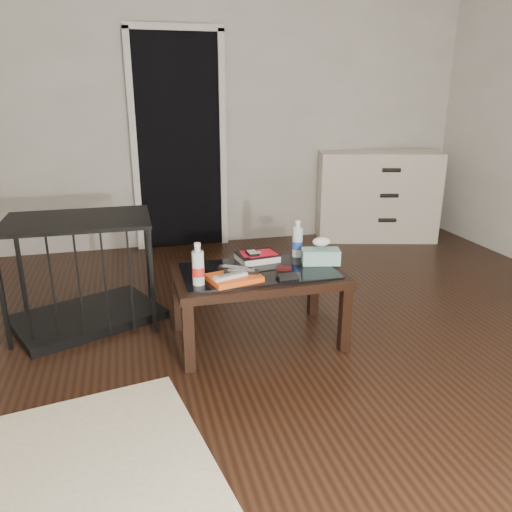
{
  "coord_description": "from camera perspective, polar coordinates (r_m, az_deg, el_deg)",
  "views": [
    {
      "loc": [
        -0.91,
        -2.4,
        1.47
      ],
      "look_at": [
        -0.2,
        0.31,
        0.55
      ],
      "focal_mm": 35.0,
      "sensor_mm": 36.0,
      "label": 1
    }
  ],
  "objects": [
    {
      "name": "wallet",
      "position": [
        2.85,
        3.62,
        -2.35
      ],
      "size": [
        0.12,
        0.08,
        0.02
      ],
      "primitive_type": "cube",
      "rotation": [
        0.0,
        0.0,
        0.05
      ],
      "color": "black",
      "rests_on": "coffee_table"
    },
    {
      "name": "dvd_mailers",
      "position": [
        3.13,
        0.04,
        0.36
      ],
      "size": [
        0.19,
        0.14,
        0.01
      ],
      "primitive_type": "cube",
      "rotation": [
        0.0,
        0.0,
        -0.0
      ],
      "color": "red",
      "rests_on": "textbook"
    },
    {
      "name": "dresser",
      "position": [
        5.36,
        13.58,
        6.73
      ],
      "size": [
        1.29,
        0.8,
        0.9
      ],
      "rotation": [
        0.0,
        0.0,
        -0.26
      ],
      "color": "beige",
      "rests_on": "ground"
    },
    {
      "name": "pet_crate",
      "position": [
        3.49,
        -18.98,
        -3.62
      ],
      "size": [
        1.07,
        0.92,
        0.71
      ],
      "rotation": [
        0.0,
        0.0,
        0.42
      ],
      "color": "black",
      "rests_on": "ground"
    },
    {
      "name": "remote_silver",
      "position": [
        2.77,
        -2.98,
        -2.28
      ],
      "size": [
        0.21,
        0.11,
        0.02
      ],
      "primitive_type": "cube",
      "rotation": [
        0.0,
        0.0,
        0.32
      ],
      "color": "silver",
      "rests_on": "magazines"
    },
    {
      "name": "ground",
      "position": [
        2.96,
        5.47,
        -11.71
      ],
      "size": [
        5.0,
        5.0,
        0.0
      ],
      "primitive_type": "plane",
      "color": "black",
      "rests_on": "ground"
    },
    {
      "name": "flip_phone",
      "position": [
        2.98,
        3.24,
        -1.39
      ],
      "size": [
        0.1,
        0.07,
        0.02
      ],
      "primitive_type": "cube",
      "rotation": [
        0.0,
        0.0,
        -0.32
      ],
      "color": "black",
      "rests_on": "coffee_table"
    },
    {
      "name": "coffee_table",
      "position": [
        3.0,
        0.24,
        -2.74
      ],
      "size": [
        1.0,
        0.6,
        0.46
      ],
      "color": "black",
      "rests_on": "ground"
    },
    {
      "name": "water_bottle_right",
      "position": [
        3.2,
        4.77,
        2.01
      ],
      "size": [
        0.08,
        0.08,
        0.24
      ],
      "primitive_type": "cylinder",
      "rotation": [
        0.0,
        0.0,
        -0.19
      ],
      "color": "silver",
      "rests_on": "coffee_table"
    },
    {
      "name": "textbook",
      "position": [
        3.14,
        0.14,
        -0.1
      ],
      "size": [
        0.28,
        0.23,
        0.05
      ],
      "primitive_type": "cube",
      "rotation": [
        0.0,
        0.0,
        0.14
      ],
      "color": "black",
      "rests_on": "coffee_table"
    },
    {
      "name": "magazines",
      "position": [
        2.81,
        -2.52,
        -2.5
      ],
      "size": [
        0.32,
        0.27,
        0.03
      ],
      "primitive_type": "cube",
      "rotation": [
        0.0,
        0.0,
        0.24
      ],
      "color": "#EA5416",
      "rests_on": "coffee_table"
    },
    {
      "name": "ipod",
      "position": [
        3.1,
        -0.43,
        0.36
      ],
      "size": [
        0.07,
        0.11,
        0.02
      ],
      "primitive_type": "cube",
      "rotation": [
        0.0,
        0.0,
        0.04
      ],
      "color": "black",
      "rests_on": "dvd_mailers"
    },
    {
      "name": "room_shell",
      "position": [
        2.57,
        6.63,
        21.42
      ],
      "size": [
        5.0,
        5.0,
        5.0
      ],
      "color": "silver",
      "rests_on": "ground"
    },
    {
      "name": "water_bottle_left",
      "position": [
        2.74,
        -6.64,
        -0.9
      ],
      "size": [
        0.08,
        0.08,
        0.24
      ],
      "primitive_type": "cylinder",
      "rotation": [
        0.0,
        0.0,
        0.2
      ],
      "color": "silver",
      "rests_on": "coffee_table"
    },
    {
      "name": "remote_black_front",
      "position": [
        2.83,
        -1.7,
        -1.77
      ],
      "size": [
        0.21,
        0.09,
        0.02
      ],
      "primitive_type": "cube",
      "rotation": [
        0.0,
        0.0,
        -0.23
      ],
      "color": "black",
      "rests_on": "magazines"
    },
    {
      "name": "remote_black_back",
      "position": [
        2.89,
        -2.38,
        -1.4
      ],
      "size": [
        0.2,
        0.14,
        0.02
      ],
      "primitive_type": "cube",
      "rotation": [
        0.0,
        0.0,
        -0.52
      ],
      "color": "black",
      "rests_on": "magazines"
    },
    {
      "name": "tissue_box",
      "position": [
        3.1,
        7.39,
        -0.04
      ],
      "size": [
        0.25,
        0.17,
        0.09
      ],
      "primitive_type": "cube",
      "rotation": [
        0.0,
        0.0,
        -0.23
      ],
      "color": "teal",
      "rests_on": "coffee_table"
    },
    {
      "name": "doorway",
      "position": [
        4.91,
        -8.8,
        12.8
      ],
      "size": [
        0.9,
        0.08,
        2.07
      ],
      "color": "black",
      "rests_on": "ground"
    }
  ]
}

